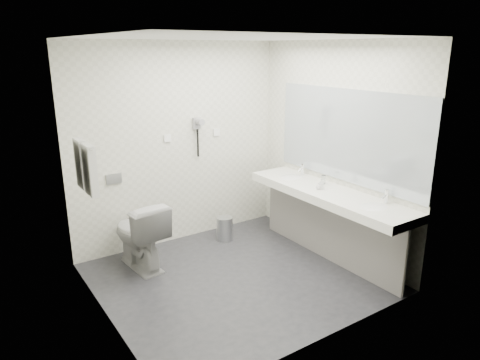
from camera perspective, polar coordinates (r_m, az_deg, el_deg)
floor at (r=4.95m, az=-0.48°, el=-12.43°), size 2.80×2.80×0.00m
ceiling at (r=4.33m, az=-0.56°, el=17.89°), size 2.80×2.80×0.00m
wall_back at (r=5.58m, az=-7.93°, el=4.53°), size 2.80×0.00×2.80m
wall_front at (r=3.52m, az=11.28°, el=-2.87°), size 2.80×0.00×2.80m
wall_left at (r=3.92m, az=-17.86°, el=-1.35°), size 0.00×2.60×2.60m
wall_right at (r=5.36m, az=12.09°, el=3.81°), size 0.00×2.60×2.60m
vanity_counter at (r=5.15m, az=11.24°, el=-1.85°), size 0.55×2.20×0.10m
vanity_panel at (r=5.32m, az=11.18°, el=-6.15°), size 0.03×2.15×0.75m
vanity_post_near at (r=4.74m, az=20.45°, el=-9.86°), size 0.06×0.06×0.75m
vanity_post_far at (r=6.05m, az=4.44°, el=-3.02°), size 0.06×0.06×0.75m
mirror at (r=5.17m, az=13.70°, el=5.52°), size 0.02×2.20×1.05m
basin_near at (r=4.73m, az=16.82°, el=-3.48°), size 0.40×0.31×0.05m
basin_far at (r=5.59m, az=6.57°, el=0.22°), size 0.40×0.31×0.05m
faucet_near at (r=4.85m, az=18.38°, el=-2.00°), size 0.04×0.04×0.15m
faucet_far at (r=5.69m, az=8.10°, el=1.39°), size 0.04×0.04×0.15m
soap_bottle_a at (r=5.15m, az=10.46°, el=-0.58°), size 0.07×0.07×0.11m
soap_bottle_b at (r=5.15m, az=10.11°, el=-0.75°), size 0.08×0.08×0.08m
glass_left at (r=5.36m, az=10.67°, el=0.05°), size 0.07×0.07×0.11m
toilet at (r=5.14m, az=-12.88°, el=-6.82°), size 0.52×0.82×0.79m
flush_plate at (r=5.33m, az=-15.93°, el=0.14°), size 0.18×0.02×0.12m
pedal_bin at (r=5.79m, az=-2.00°, el=-6.31°), size 0.24×0.24×0.29m
bin_lid at (r=5.74m, az=-2.01°, el=-4.89°), size 0.21×0.21×0.02m
towel_rail at (r=4.37m, az=-19.67°, el=4.38°), size 0.02×0.62×0.02m
towel_near at (r=4.29m, az=-18.77°, el=1.22°), size 0.07×0.24×0.48m
towel_far at (r=4.55m, az=-19.74°, el=1.99°), size 0.07×0.24×0.48m
dryer_cradle at (r=5.62m, az=-5.60°, el=7.29°), size 0.10×0.04×0.14m
dryer_barrel at (r=5.55m, az=-5.26°, el=7.50°), size 0.08×0.14×0.08m
dryer_cord at (r=5.65m, az=-5.45°, el=4.77°), size 0.02×0.02×0.35m
switch_plate_a at (r=5.49m, az=-9.33°, el=5.33°), size 0.09×0.02×0.09m
switch_plate_b at (r=5.81m, az=-3.03°, el=6.14°), size 0.09×0.02×0.09m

